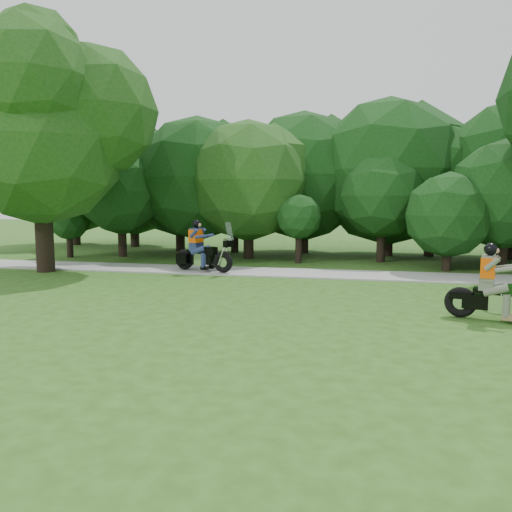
# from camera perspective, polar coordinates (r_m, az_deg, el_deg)

# --- Properties ---
(ground) EXTENTS (100.00, 100.00, 0.00)m
(ground) POSITION_cam_1_polar(r_m,az_deg,el_deg) (11.12, 3.30, -8.23)
(ground) COLOR #2D4C15
(ground) RESTS_ON ground
(walkway) EXTENTS (60.00, 2.20, 0.06)m
(walkway) POSITION_cam_1_polar(r_m,az_deg,el_deg) (18.91, 7.13, -2.03)
(walkway) COLOR #989893
(walkway) RESTS_ON ground
(tree_line) EXTENTS (40.22, 11.82, 7.77)m
(tree_line) POSITION_cam_1_polar(r_m,az_deg,el_deg) (25.06, 9.69, 8.42)
(tree_line) COLOR black
(tree_line) RESTS_ON ground
(big_tree_west) EXTENTS (8.64, 6.56, 9.96)m
(big_tree_west) POSITION_cam_1_polar(r_m,az_deg,el_deg) (21.52, -23.09, 13.85)
(big_tree_west) COLOR black
(big_tree_west) RESTS_ON ground
(chopper_motorcycle) EXTENTS (2.52, 1.09, 1.83)m
(chopper_motorcycle) POSITION_cam_1_polar(r_m,az_deg,el_deg) (12.87, 25.84, -3.79)
(chopper_motorcycle) COLOR black
(chopper_motorcycle) RESTS_ON ground
(touring_motorcycle) EXTENTS (2.55, 1.27, 1.98)m
(touring_motorcycle) POSITION_cam_1_polar(r_m,az_deg,el_deg) (19.31, -6.44, 0.40)
(touring_motorcycle) COLOR black
(touring_motorcycle) RESTS_ON walkway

